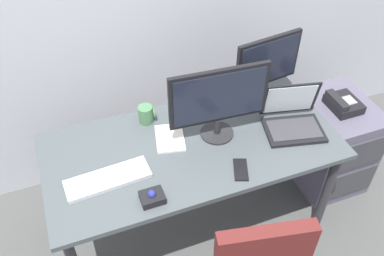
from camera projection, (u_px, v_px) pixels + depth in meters
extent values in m
plane|color=#4C4D4B|center=(192.00, 222.00, 2.69)|extent=(8.00, 8.00, 0.00)
cube|color=#464E52|center=(192.00, 147.00, 2.22)|extent=(1.55, 0.74, 0.03)
cylinder|color=#2D2D33|center=(326.00, 194.00, 2.43)|extent=(0.05, 0.05, 0.68)
cylinder|color=#2D2D33|center=(61.00, 184.00, 2.49)|extent=(0.05, 0.05, 0.68)
cylinder|color=#2D2D33|center=(274.00, 126.00, 2.86)|extent=(0.05, 0.05, 0.68)
cube|color=#585367|center=(329.00, 142.00, 2.78)|extent=(0.42, 0.52, 0.63)
cube|color=#38383D|center=(360.00, 155.00, 2.50)|extent=(0.38, 0.01, 0.21)
cube|color=#38383D|center=(349.00, 183.00, 2.68)|extent=(0.38, 0.01, 0.21)
cube|color=black|center=(344.00, 104.00, 2.53)|extent=(0.17, 0.20, 0.06)
cube|color=black|center=(337.00, 100.00, 2.49)|extent=(0.05, 0.18, 0.04)
cube|color=gray|center=(349.00, 100.00, 2.51)|extent=(0.07, 0.08, 0.01)
cylinder|color=#262628|center=(217.00, 133.00, 2.26)|extent=(0.18, 0.18, 0.01)
cylinder|color=#262628|center=(217.00, 126.00, 2.23)|extent=(0.04, 0.04, 0.09)
cube|color=black|center=(219.00, 96.00, 2.09)|extent=(0.52, 0.06, 0.31)
cube|color=#1E2333|center=(220.00, 97.00, 2.08)|extent=(0.48, 0.04, 0.28)
cylinder|color=#262628|center=(262.00, 98.00, 2.49)|extent=(0.18, 0.18, 0.01)
cylinder|color=#262628|center=(264.00, 90.00, 2.44)|extent=(0.04, 0.04, 0.11)
cube|color=black|center=(268.00, 61.00, 2.31)|extent=(0.40, 0.08, 0.29)
cube|color=#1E2333|center=(269.00, 62.00, 2.30)|extent=(0.37, 0.06, 0.26)
cube|color=silver|center=(108.00, 179.00, 2.02)|extent=(0.42, 0.16, 0.02)
cube|color=white|center=(107.00, 177.00, 2.01)|extent=(0.39, 0.14, 0.01)
cube|color=black|center=(294.00, 130.00, 2.27)|extent=(0.35, 0.28, 0.02)
cube|color=#38383D|center=(294.00, 129.00, 2.27)|extent=(0.30, 0.22, 0.00)
cube|color=black|center=(290.00, 99.00, 2.29)|extent=(0.31, 0.12, 0.22)
cube|color=silver|center=(290.00, 99.00, 2.28)|extent=(0.27, 0.10, 0.19)
cube|color=black|center=(152.00, 197.00, 1.93)|extent=(0.11, 0.09, 0.04)
sphere|color=navy|center=(152.00, 194.00, 1.91)|extent=(0.04, 0.04, 0.04)
cylinder|color=#497B4F|center=(146.00, 114.00, 2.31)|extent=(0.08, 0.08, 0.10)
torus|color=#4B834D|center=(153.00, 112.00, 2.32)|extent=(0.01, 0.07, 0.07)
cube|color=white|center=(170.00, 138.00, 2.24)|extent=(0.19, 0.24, 0.01)
cube|color=black|center=(241.00, 170.00, 2.07)|extent=(0.11, 0.16, 0.01)
ellipsoid|color=yellow|center=(208.00, 107.00, 2.41)|extent=(0.07, 0.19, 0.04)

